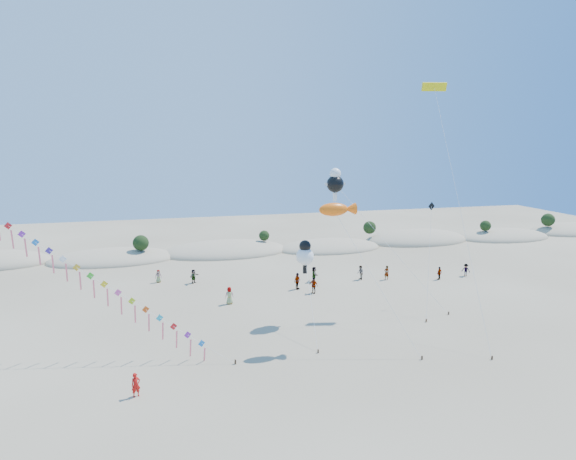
{
  "coord_description": "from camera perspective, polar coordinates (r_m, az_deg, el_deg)",
  "views": [
    {
      "loc": [
        -8.22,
        -25.33,
        16.7
      ],
      "look_at": [
        1.78,
        14.0,
        9.05
      ],
      "focal_mm": 30.0,
      "sensor_mm": 36.0,
      "label": 1
    }
  ],
  "objects": [
    {
      "name": "cartoon_kite_low",
      "position": [
        44.12,
        2.02,
        -2.89
      ],
      "size": [
        1.8,
        7.96,
        7.68
      ],
      "color": "#3F2D1E",
      "rests_on": "ground"
    },
    {
      "name": "parafoil_kite",
      "position": [
        52.0,
        17.02,
        15.53
      ],
      "size": [
        4.01,
        15.71,
        22.34
      ],
      "color": "#3F2D1E",
      "rests_on": "ground"
    },
    {
      "name": "ground",
      "position": [
        31.43,
        3.37,
        -21.44
      ],
      "size": [
        160.0,
        160.0,
        0.0
      ],
      "primitive_type": "plane",
      "color": "#7E7157",
      "rests_on": "ground"
    },
    {
      "name": "dark_kite",
      "position": [
        50.09,
        16.49,
        -0.94
      ],
      "size": [
        3.99,
        6.21,
        10.4
      ],
      "color": "#3F2D1E",
      "rests_on": "ground"
    },
    {
      "name": "cartoon_kite_high",
      "position": [
        45.32,
        5.63,
        5.67
      ],
      "size": [
        11.7,
        4.28,
        14.11
      ],
      "color": "#3F2D1E",
      "rests_on": "ground"
    },
    {
      "name": "fish_kite",
      "position": [
        39.34,
        5.91,
        2.43
      ],
      "size": [
        6.71,
        6.18,
        11.66
      ],
      "color": "#3F2D1E",
      "rests_on": "ground"
    },
    {
      "name": "beachgoers",
      "position": [
        56.41,
        2.81,
        -5.64
      ],
      "size": [
        37.92,
        10.25,
        1.91
      ],
      "color": "slate",
      "rests_on": "ground"
    },
    {
      "name": "flyer_foreground",
      "position": [
        34.69,
        -17.59,
        -17.1
      ],
      "size": [
        0.69,
        0.57,
        1.63
      ],
      "primitive_type": "imported",
      "rotation": [
        0.0,
        0.0,
        0.36
      ],
      "color": "red",
      "rests_on": "ground"
    },
    {
      "name": "kite_train",
      "position": [
        42.2,
        -28.83,
        -0.7
      ],
      "size": [
        29.03,
        12.13,
        18.58
      ],
      "color": "#3F2D1E",
      "rests_on": "ground"
    },
    {
      "name": "dune_ridge",
      "position": [
        72.98,
        -6.6,
        -2.53
      ],
      "size": [
        145.3,
        11.49,
        5.57
      ],
      "color": "tan",
      "rests_on": "ground"
    }
  ]
}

